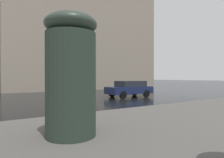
{
  "coord_description": "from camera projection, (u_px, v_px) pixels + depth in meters",
  "views": [
    {
      "loc": [
        -10.88,
        -3.91,
        1.72
      ],
      "look_at": [
        0.95,
        -11.4,
        1.6
      ],
      "focal_mm": 30.79,
      "sensor_mm": 36.0,
      "label": 1
    }
  ],
  "objects": [
    {
      "name": "haussmann_block_corner",
      "position": [
        71.0,
        22.0,
        33.99
      ],
      "size": [
        18.68,
        22.19,
        23.62
      ],
      "color": "tan",
      "rests_on": "ground_plane"
    },
    {
      "name": "car_navy",
      "position": [
        130.0,
        88.0,
        16.82
      ],
      "size": [
        1.85,
        4.1,
        1.41
      ],
      "color": "navy",
      "rests_on": "ground_plane"
    },
    {
      "name": "billboard_column",
      "position": [
        71.0,
        73.0,
        5.13
      ],
      "size": [
        1.4,
        1.4,
        3.28
      ],
      "color": "#28382D",
      "rests_on": "sidewalk_pavement"
    }
  ]
}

